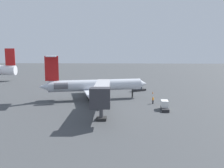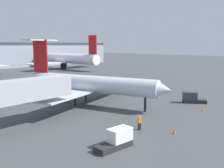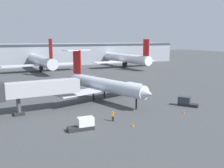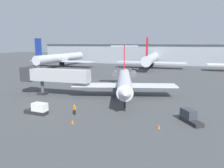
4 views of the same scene
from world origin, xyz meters
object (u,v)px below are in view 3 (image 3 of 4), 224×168
Objects in this scene: traffic_cone_near at (184,112)px; traffic_cone_mid at (133,125)px; baggage_tug_lead at (186,102)px; baggage_tug_trailing at (84,124)px; parked_airliner_centre at (125,58)px; parked_airliner_west_mid at (41,61)px; ground_crew_marshaller at (113,116)px; regional_jet at (102,84)px; jet_bridge at (31,89)px.

traffic_cone_near is 1.00× the size of traffic_cone_mid.
baggage_tug_lead and baggage_tug_trailing have the same top height.
parked_airliner_west_mid is at bearing 178.94° from parked_airliner_centre.
ground_crew_marshaller is 3.07× the size of traffic_cone_near.
parked_airliner_west_mid reaches higher than regional_jet.
parked_airliner_west_mid reaches higher than baggage_tug_trailing.
ground_crew_marshaller is (11.43, -10.68, -3.64)m from jet_bridge.
jet_bridge is (-15.80, -3.86, 0.82)m from regional_jet.
baggage_tug_trailing is at bearing -170.57° from baggage_tug_lead.
jet_bridge is 28.35m from traffic_cone_near.
traffic_cone_near and traffic_cone_mid have the same top height.
regional_jet is 6.60× the size of baggage_tug_lead.
ground_crew_marshaller is 6.00m from baggage_tug_trailing.
parked_airliner_west_mid reaches higher than traffic_cone_mid.
parked_airliner_centre reaches higher than baggage_tug_trailing.
regional_jet is at bearing 137.35° from baggage_tug_lead.
baggage_tug_lead is 5.58m from traffic_cone_near.
ground_crew_marshaller is 0.05× the size of parked_airliner_west_mid.
baggage_tug_trailing is at bearing -121.98° from regional_jet.
parked_airliner_west_mid is at bearing 78.19° from jet_bridge.
baggage_tug_lead is 7.43× the size of traffic_cone_near.
regional_jet is 16.29m from jet_bridge.
jet_bridge is 62.22m from parked_airliner_west_mid.
parked_airliner_west_mid is at bearing 103.33° from baggage_tug_lead.
baggage_tug_lead is 71.38m from parked_airliner_west_mid.
parked_airliner_centre is (46.81, 72.53, 3.47)m from baggage_tug_trailing.
regional_jet is 18.78m from traffic_cone_mid.
baggage_tug_trailing is 73.69m from parked_airliner_west_mid.
traffic_cone_near is 74.39m from parked_airliner_west_mid.
ground_crew_marshaller is 0.41× the size of baggage_tug_trailing.
regional_jet is 57.13m from parked_airliner_west_mid.
ground_crew_marshaller is at bearing 173.19° from traffic_cone_near.
baggage_tug_trailing is 19.52m from traffic_cone_near.
jet_bridge is 30.59m from baggage_tug_lead.
jet_bridge is 14.08m from baggage_tug_trailing.
regional_jet is 0.70× the size of parked_airliner_centre.
traffic_cone_mid is 75.43m from parked_airliner_west_mid.
baggage_tug_trailing is 7.43× the size of traffic_cone_mid.
parked_airliner_centre is at bearing 57.16° from baggage_tug_trailing.
traffic_cone_near is at bearing -80.35° from parked_airliner_west_mid.
baggage_tug_lead is at bearing 44.07° from traffic_cone_near.
regional_jet is at bearing 58.02° from baggage_tug_trailing.
traffic_cone_near is (25.18, -12.32, -4.22)m from jet_bridge.
baggage_tug_lead is 23.82m from baggage_tug_trailing.
parked_airliner_centre reaches higher than regional_jet.
baggage_tug_lead is 7.43× the size of traffic_cone_mid.
parked_airliner_west_mid reaches higher than ground_crew_marshaller.
parked_airliner_centre reaches higher than jet_bridge.
traffic_cone_mid is at bearing -15.43° from baggage_tug_trailing.
traffic_cone_mid is 0.01× the size of parked_airliner_west_mid.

